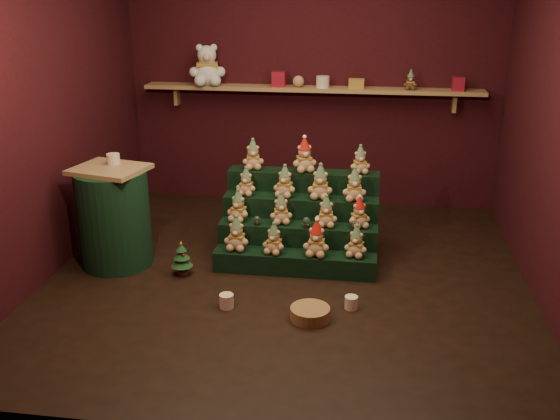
% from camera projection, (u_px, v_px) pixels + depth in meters
% --- Properties ---
extents(ground, '(4.00, 4.00, 0.00)m').
position_uv_depth(ground, '(287.00, 277.00, 5.32)').
color(ground, black).
rests_on(ground, ground).
extents(back_wall, '(4.00, 0.10, 2.80)m').
position_uv_depth(back_wall, '(313.00, 77.00, 6.74)').
color(back_wall, black).
rests_on(back_wall, ground).
extents(front_wall, '(4.00, 0.10, 2.80)m').
position_uv_depth(front_wall, '(232.00, 200.00, 2.93)').
color(front_wall, black).
rests_on(front_wall, ground).
extents(left_wall, '(0.10, 4.00, 2.80)m').
position_uv_depth(left_wall, '(41.00, 107.00, 5.11)').
color(left_wall, black).
rests_on(left_wall, ground).
extents(back_shelf, '(3.60, 0.26, 0.24)m').
position_uv_depth(back_shelf, '(311.00, 89.00, 6.61)').
color(back_shelf, tan).
rests_on(back_shelf, ground).
extents(riser_tier_front, '(1.40, 0.22, 0.18)m').
position_uv_depth(riser_tier_front, '(295.00, 263.00, 5.37)').
color(riser_tier_front, black).
rests_on(riser_tier_front, ground).
extents(riser_tier_midfront, '(1.40, 0.22, 0.36)m').
position_uv_depth(riser_tier_midfront, '(298.00, 243.00, 5.55)').
color(riser_tier_midfront, black).
rests_on(riser_tier_midfront, ground).
extents(riser_tier_midback, '(1.40, 0.22, 0.54)m').
position_uv_depth(riser_tier_midback, '(300.00, 225.00, 5.72)').
color(riser_tier_midback, black).
rests_on(riser_tier_midback, ground).
extents(riser_tier_back, '(1.40, 0.22, 0.72)m').
position_uv_depth(riser_tier_back, '(303.00, 208.00, 5.89)').
color(riser_tier_back, black).
rests_on(riser_tier_back, ground).
extents(teddy_0, '(0.22, 0.20, 0.30)m').
position_uv_depth(teddy_0, '(237.00, 233.00, 5.37)').
color(teddy_0, tan).
rests_on(teddy_0, riser_tier_front).
extents(teddy_1, '(0.23, 0.21, 0.27)m').
position_uv_depth(teddy_1, '(274.00, 238.00, 5.30)').
color(teddy_1, tan).
rests_on(teddy_1, riser_tier_front).
extents(teddy_2, '(0.23, 0.21, 0.31)m').
position_uv_depth(teddy_2, '(316.00, 238.00, 5.25)').
color(teddy_2, tan).
rests_on(teddy_2, riser_tier_front).
extents(teddy_3, '(0.23, 0.22, 0.27)m').
position_uv_depth(teddy_3, '(356.00, 241.00, 5.24)').
color(teddy_3, tan).
rests_on(teddy_3, riser_tier_front).
extents(teddy_4, '(0.24, 0.23, 0.28)m').
position_uv_depth(teddy_4, '(238.00, 206.00, 5.52)').
color(teddy_4, tan).
rests_on(teddy_4, riser_tier_midfront).
extents(teddy_5, '(0.23, 0.22, 0.28)m').
position_uv_depth(teddy_5, '(281.00, 208.00, 5.47)').
color(teddy_5, tan).
rests_on(teddy_5, riser_tier_midfront).
extents(teddy_6, '(0.21, 0.19, 0.27)m').
position_uv_depth(teddy_6, '(326.00, 211.00, 5.40)').
color(teddy_6, tan).
rests_on(teddy_6, riser_tier_midfront).
extents(teddy_7, '(0.25, 0.24, 0.27)m').
position_uv_depth(teddy_7, '(359.00, 212.00, 5.38)').
color(teddy_7, tan).
rests_on(teddy_7, riser_tier_midfront).
extents(teddy_8, '(0.20, 0.18, 0.26)m').
position_uv_depth(teddy_8, '(246.00, 181.00, 5.64)').
color(teddy_8, tan).
rests_on(teddy_8, riser_tier_midback).
extents(teddy_9, '(0.24, 0.22, 0.29)m').
position_uv_depth(teddy_9, '(285.00, 181.00, 5.60)').
color(teddy_9, tan).
rests_on(teddy_9, riser_tier_midback).
extents(teddy_10, '(0.23, 0.21, 0.31)m').
position_uv_depth(teddy_10, '(320.00, 182.00, 5.54)').
color(teddy_10, tan).
rests_on(teddy_10, riser_tier_midback).
extents(teddy_11, '(0.23, 0.21, 0.30)m').
position_uv_depth(teddy_11, '(355.00, 184.00, 5.50)').
color(teddy_11, tan).
rests_on(teddy_11, riser_tier_midback).
extents(teddy_12, '(0.23, 0.22, 0.28)m').
position_uv_depth(teddy_12, '(253.00, 154.00, 5.80)').
color(teddy_12, tan).
rests_on(teddy_12, riser_tier_back).
extents(teddy_13, '(0.28, 0.27, 0.31)m').
position_uv_depth(teddy_13, '(304.00, 155.00, 5.71)').
color(teddy_13, tan).
rests_on(teddy_13, riser_tier_back).
extents(teddy_14, '(0.22, 0.21, 0.26)m').
position_uv_depth(teddy_14, '(360.00, 160.00, 5.67)').
color(teddy_14, tan).
rests_on(teddy_14, riser_tier_back).
extents(snow_globe_a, '(0.06, 0.06, 0.08)m').
position_uv_depth(snow_globe_a, '(257.00, 220.00, 5.46)').
color(snow_globe_a, black).
rests_on(snow_globe_a, riser_tier_midfront).
extents(snow_globe_b, '(0.07, 0.07, 0.09)m').
position_uv_depth(snow_globe_b, '(306.00, 222.00, 5.40)').
color(snow_globe_b, black).
rests_on(snow_globe_b, riser_tier_midfront).
extents(snow_globe_c, '(0.07, 0.07, 0.09)m').
position_uv_depth(snow_globe_c, '(355.00, 225.00, 5.35)').
color(snow_globe_c, black).
rests_on(snow_globe_c, riser_tier_midfront).
extents(side_table, '(0.68, 0.62, 0.89)m').
position_uv_depth(side_table, '(114.00, 217.00, 5.43)').
color(side_table, tan).
rests_on(side_table, ground).
extents(table_ornament, '(0.11, 0.11, 0.09)m').
position_uv_depth(table_ornament, '(113.00, 159.00, 5.35)').
color(table_ornament, beige).
rests_on(table_ornament, side_table).
extents(mini_christmas_tree, '(0.19, 0.19, 0.32)m').
position_uv_depth(mini_christmas_tree, '(182.00, 258.00, 5.31)').
color(mini_christmas_tree, '#432218').
rests_on(mini_christmas_tree, ground).
extents(mug_left, '(0.11, 0.11, 0.11)m').
position_uv_depth(mug_left, '(227.00, 301.00, 4.80)').
color(mug_left, beige).
rests_on(mug_left, ground).
extents(mug_right, '(0.10, 0.10, 0.10)m').
position_uv_depth(mug_right, '(351.00, 302.00, 4.79)').
color(mug_right, beige).
rests_on(mug_right, ground).
extents(wicker_basket, '(0.31, 0.31, 0.09)m').
position_uv_depth(wicker_basket, '(310.00, 313.00, 4.64)').
color(wicker_basket, olive).
rests_on(wicker_basket, ground).
extents(white_bear, '(0.46, 0.43, 0.54)m').
position_uv_depth(white_bear, '(207.00, 60.00, 6.63)').
color(white_bear, silver).
rests_on(white_bear, back_shelf).
extents(brown_bear, '(0.14, 0.13, 0.20)m').
position_uv_depth(brown_bear, '(411.00, 80.00, 6.40)').
color(brown_bear, '#4C3219').
rests_on(brown_bear, back_shelf).
extents(gift_tin_red_a, '(0.14, 0.14, 0.16)m').
position_uv_depth(gift_tin_red_a, '(279.00, 79.00, 6.60)').
color(gift_tin_red_a, '#A4192E').
rests_on(gift_tin_red_a, back_shelf).
extents(gift_tin_cream, '(0.14, 0.14, 0.12)m').
position_uv_depth(gift_tin_cream, '(323.00, 82.00, 6.55)').
color(gift_tin_cream, beige).
rests_on(gift_tin_cream, back_shelf).
extents(gift_tin_red_b, '(0.12, 0.12, 0.14)m').
position_uv_depth(gift_tin_red_b, '(458.00, 84.00, 6.36)').
color(gift_tin_red_b, '#A4192E').
rests_on(gift_tin_red_b, back_shelf).
extents(shelf_plush_ball, '(0.12, 0.12, 0.12)m').
position_uv_depth(shelf_plush_ball, '(298.00, 81.00, 6.58)').
color(shelf_plush_ball, tan).
rests_on(shelf_plush_ball, back_shelf).
extents(scarf_gift_box, '(0.16, 0.10, 0.10)m').
position_uv_depth(scarf_gift_box, '(356.00, 84.00, 6.50)').
color(scarf_gift_box, orange).
rests_on(scarf_gift_box, back_shelf).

